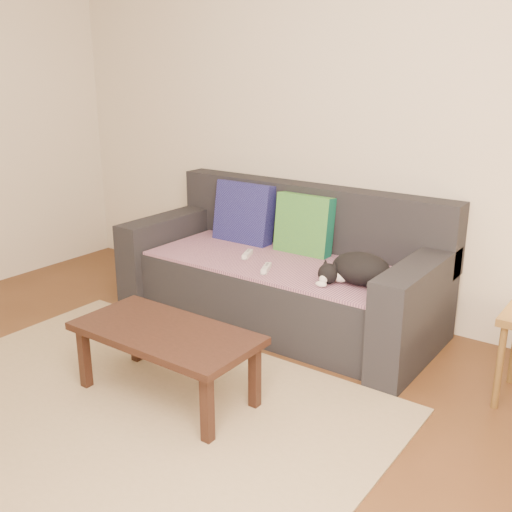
{
  "coord_description": "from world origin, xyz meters",
  "views": [
    {
      "loc": [
        2.05,
        -1.58,
        1.64
      ],
      "look_at": [
        0.05,
        1.2,
        0.55
      ],
      "focal_mm": 42.0,
      "sensor_mm": 36.0,
      "label": 1
    }
  ],
  "objects_px": {
    "wii_remote_b": "(266,268)",
    "coffee_table": "(166,338)",
    "sofa": "(283,275)",
    "wii_remote_a": "(247,254)",
    "cat": "(358,269)"
  },
  "relations": [
    {
      "from": "wii_remote_b",
      "to": "coffee_table",
      "type": "relative_size",
      "value": 0.16
    },
    {
      "from": "coffee_table",
      "to": "wii_remote_b",
      "type": "bearing_deg",
      "value": 90.82
    },
    {
      "from": "sofa",
      "to": "wii_remote_a",
      "type": "height_order",
      "value": "sofa"
    },
    {
      "from": "sofa",
      "to": "wii_remote_a",
      "type": "distance_m",
      "value": 0.28
    },
    {
      "from": "sofa",
      "to": "wii_remote_b",
      "type": "bearing_deg",
      "value": -76.43
    },
    {
      "from": "wii_remote_a",
      "to": "coffee_table",
      "type": "distance_m",
      "value": 1.11
    },
    {
      "from": "sofa",
      "to": "cat",
      "type": "height_order",
      "value": "sofa"
    },
    {
      "from": "cat",
      "to": "coffee_table",
      "type": "xyz_separation_m",
      "value": [
        -0.55,
        -1.02,
        -0.19
      ]
    },
    {
      "from": "cat",
      "to": "wii_remote_a",
      "type": "height_order",
      "value": "cat"
    },
    {
      "from": "cat",
      "to": "coffee_table",
      "type": "distance_m",
      "value": 1.17
    },
    {
      "from": "wii_remote_a",
      "to": "wii_remote_b",
      "type": "relative_size",
      "value": 1.0
    },
    {
      "from": "wii_remote_b",
      "to": "coffee_table",
      "type": "bearing_deg",
      "value": 158.58
    },
    {
      "from": "wii_remote_b",
      "to": "sofa",
      "type": "bearing_deg",
      "value": -8.66
    },
    {
      "from": "wii_remote_b",
      "to": "wii_remote_a",
      "type": "bearing_deg",
      "value": 36.0
    },
    {
      "from": "wii_remote_b",
      "to": "coffee_table",
      "type": "xyz_separation_m",
      "value": [
        0.01,
        -0.9,
        -0.12
      ]
    }
  ]
}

